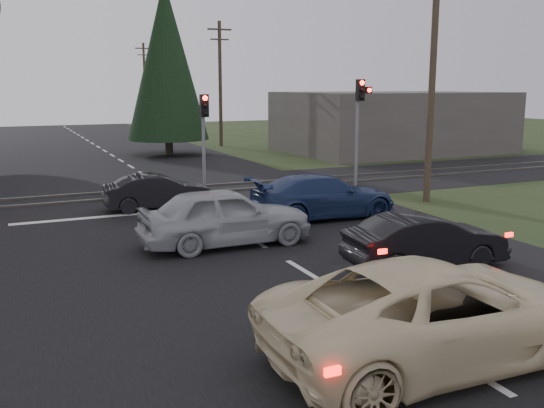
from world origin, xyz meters
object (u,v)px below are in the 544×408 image
blue_sedan (323,196)px  cream_coupe (438,312)px  utility_pole_mid (220,81)px  dark_car_far (158,192)px  utility_pole_near (432,78)px  silver_car (225,216)px  utility_pole_far (145,83)px  dark_hatchback (425,241)px  traffic_signal_center (204,127)px  traffic_signal_right (360,112)px

blue_sedan → cream_coupe: bearing=162.3°
utility_pole_mid → dark_car_far: bearing=-115.1°
utility_pole_near → blue_sedan: 6.58m
silver_car → dark_car_far: size_ratio=1.25×
utility_pole_near → utility_pole_far: bearing=90.0°
utility_pole_mid → dark_hatchback: (-5.62, -31.06, -4.06)m
dark_car_far → blue_sedan: bearing=-126.0°
utility_pole_near → traffic_signal_center: bearing=148.0°
utility_pole_near → silver_car: utility_pole_near is taller
utility_pole_near → cream_coupe: utility_pole_near is taller
traffic_signal_center → dark_hatchback: traffic_signal_center is taller
utility_pole_mid → cream_coupe: 36.60m
utility_pole_near → dark_hatchback: 9.89m
utility_pole_near → cream_coupe: 14.82m
utility_pole_near → utility_pole_far: size_ratio=1.00×
utility_pole_far → dark_hatchback: (-5.62, -56.06, -4.06)m
traffic_signal_center → utility_pole_far: size_ratio=0.46×
dark_car_far → dark_hatchback: bearing=-154.1°
utility_pole_mid → silver_car: (-9.41, -27.02, -3.90)m
silver_car → blue_sedan: bearing=-64.8°
silver_car → blue_sedan: (4.26, 2.03, -0.08)m
traffic_signal_right → utility_pole_near: (0.95, -3.47, 1.41)m
cream_coupe → blue_sedan: size_ratio=1.16×
utility_pole_far → silver_car: 53.01m
silver_car → blue_sedan: size_ratio=0.95×
utility_pole_far → silver_car: utility_pole_far is taller
utility_pole_mid → utility_pole_near: bearing=-90.0°
blue_sedan → dark_car_far: size_ratio=1.32×
silver_car → utility_pole_near: bearing=-72.5°
traffic_signal_center → utility_pole_mid: (7.50, 19.32, 1.92)m
traffic_signal_right → dark_hatchback: traffic_signal_right is taller
traffic_signal_center → utility_pole_near: utility_pole_near is taller
traffic_signal_center → blue_sedan: (2.35, -5.67, -2.06)m
traffic_signal_right → cream_coupe: 16.90m
cream_coupe → blue_sedan: bearing=-18.6°
utility_pole_near → utility_pole_mid: (0.00, 24.00, 0.00)m
traffic_signal_right → cream_coupe: size_ratio=0.79×
utility_pole_mid → utility_pole_far: (0.00, 25.00, 0.00)m
traffic_signal_center → utility_pole_mid: size_ratio=0.46×
traffic_signal_center → silver_car: 8.18m
utility_pole_mid → dark_hatchback: 31.82m
cream_coupe → blue_sedan: 10.94m
utility_pole_far → blue_sedan: utility_pole_far is taller
cream_coupe → dark_hatchback: size_ratio=1.47×
cream_coupe → utility_pole_near: bearing=-37.1°
dark_hatchback → dark_car_far: bearing=28.8°
utility_pole_mid → cream_coupe: utility_pole_mid is taller
traffic_signal_right → traffic_signal_center: size_ratio=1.15×
utility_pole_near → utility_pole_mid: size_ratio=1.00×
traffic_signal_right → dark_car_far: (-8.97, -0.70, -2.68)m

